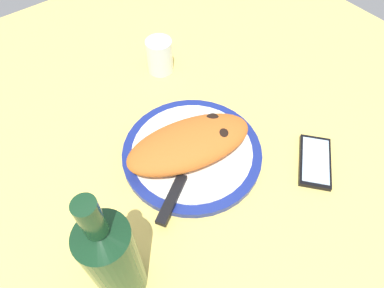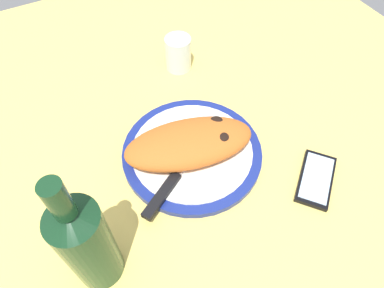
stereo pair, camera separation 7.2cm
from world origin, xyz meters
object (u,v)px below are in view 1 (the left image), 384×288
at_px(smartphone, 315,161).
at_px(wine_bottle, 112,258).
at_px(water_glass, 160,57).
at_px(calzone, 189,143).
at_px(plate, 192,152).
at_px(knife, 178,186).
at_px(fork, 166,131).

height_order(smartphone, wine_bottle, wine_bottle).
xyz_separation_m(water_glass, wine_bottle, (0.35, 0.40, 0.08)).
bearing_deg(calzone, smartphone, 138.32).
bearing_deg(wine_bottle, water_glass, -131.42).
height_order(calzone, smartphone, calzone).
relative_size(plate, knife, 1.37).
bearing_deg(smartphone, wine_bottle, -5.09).
relative_size(plate, wine_bottle, 1.05).
bearing_deg(calzone, water_glass, -112.46).
bearing_deg(fork, smartphone, 129.69).
height_order(plate, calzone, calzone).
xyz_separation_m(fork, wine_bottle, (0.24, 0.21, 0.09)).
bearing_deg(smartphone, calzone, -41.68).
relative_size(calzone, fork, 1.74).
relative_size(smartphone, water_glass, 1.59).
bearing_deg(calzone, fork, -83.62).
xyz_separation_m(plate, knife, (0.08, 0.06, 0.01)).
distance_m(plate, smartphone, 0.26).
relative_size(smartphone, wine_bottle, 0.49).
distance_m(plate, fork, 0.07).
bearing_deg(knife, smartphone, 155.96).
bearing_deg(wine_bottle, calzone, -150.80).
bearing_deg(water_glass, fork, 58.64).
xyz_separation_m(knife, smartphone, (-0.27, 0.12, -0.02)).
distance_m(smartphone, wine_bottle, 0.46).
bearing_deg(water_glass, plate, 68.79).
distance_m(plate, wine_bottle, 0.30).
bearing_deg(fork, plate, 101.29).
bearing_deg(wine_bottle, smartphone, 174.91).
bearing_deg(smartphone, water_glass, -78.64).
relative_size(calzone, smartphone, 2.07).
height_order(calzone, water_glass, water_glass).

